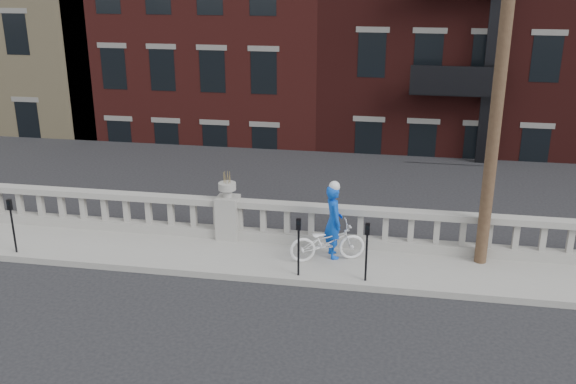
% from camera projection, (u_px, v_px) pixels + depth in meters
% --- Properties ---
extents(ground, '(120.00, 120.00, 0.00)m').
position_uv_depth(ground, '(177.00, 321.00, 12.82)').
color(ground, black).
rests_on(ground, ground).
extents(sidewalk, '(32.00, 2.20, 0.15)m').
position_uv_depth(sidewalk, '(219.00, 255.00, 15.58)').
color(sidewalk, gray).
rests_on(sidewalk, ground).
extents(balustrade, '(28.00, 0.34, 1.03)m').
position_uv_depth(balustrade, '(228.00, 219.00, 16.28)').
color(balustrade, gray).
rests_on(balustrade, sidewalk).
extents(planter_pedestal, '(0.55, 0.55, 1.76)m').
position_uv_depth(planter_pedestal, '(228.00, 212.00, 16.22)').
color(planter_pedestal, gray).
rests_on(planter_pedestal, sidewalk).
extents(lower_level, '(80.00, 44.00, 20.80)m').
position_uv_depth(lower_level, '(334.00, 50.00, 33.26)').
color(lower_level, '#605E59').
rests_on(lower_level, ground).
extents(utility_pole, '(1.60, 0.28, 10.00)m').
position_uv_depth(utility_pole, '(504.00, 41.00, 13.40)').
color(utility_pole, '#422D1E').
rests_on(utility_pole, sidewalk).
extents(parking_meter_b, '(0.10, 0.09, 1.36)m').
position_uv_depth(parking_meter_b, '(12.00, 220.00, 15.30)').
color(parking_meter_b, black).
rests_on(parking_meter_b, sidewalk).
extents(parking_meter_c, '(0.10, 0.09, 1.36)m').
position_uv_depth(parking_meter_c, '(299.00, 240.00, 14.14)').
color(parking_meter_c, black).
rests_on(parking_meter_c, sidewalk).
extents(parking_meter_d, '(0.10, 0.09, 1.36)m').
position_uv_depth(parking_meter_d, '(367.00, 245.00, 13.89)').
color(parking_meter_d, black).
rests_on(parking_meter_d, sidewalk).
extents(bicycle, '(1.89, 1.17, 0.94)m').
position_uv_depth(bicycle, '(327.00, 242.00, 15.01)').
color(bicycle, white).
rests_on(bicycle, sidewalk).
extents(cyclist, '(0.63, 0.76, 1.78)m').
position_uv_depth(cyclist, '(334.00, 221.00, 15.08)').
color(cyclist, '#0C43BB').
rests_on(cyclist, sidewalk).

